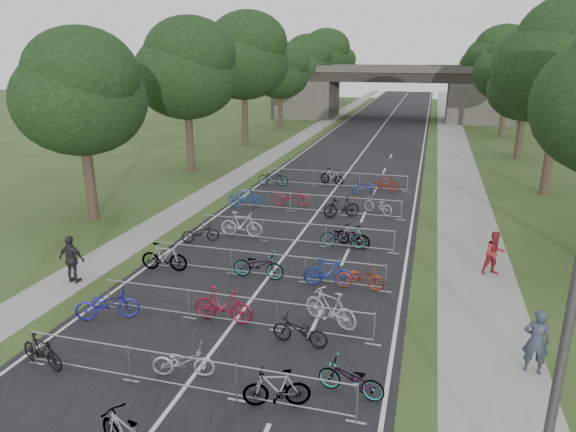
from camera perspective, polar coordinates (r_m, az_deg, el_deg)
name	(u,v)px	position (r m, az deg, el deg)	size (l,w,h in m)	color
road	(376,135)	(57.67, 9.74, 8.87)	(11.00, 140.00, 0.01)	black
sidewalk_right	(452,138)	(57.42, 17.78, 8.26)	(3.00, 140.00, 0.01)	gray
sidewalk_left	(309,132)	(58.90, 2.38, 9.28)	(2.00, 140.00, 0.01)	gray
lane_markings	(376,135)	(57.67, 9.74, 8.87)	(0.12, 140.00, 0.00)	silver
overpass_bridge	(390,92)	(72.15, 11.22, 13.32)	(31.00, 8.00, 7.05)	#3F3D38
lamppost	(572,316)	(10.05, 29.04, -9.68)	(0.61, 0.65, 8.21)	#4C4C51
tree_left_0	(80,96)	(28.51, -22.07, 12.29)	(6.72, 6.72, 10.25)	#33261C
tree_left_1	(187,71)	(38.71, -11.21, 15.50)	(7.56, 7.56, 11.53)	#33261C
tree_right_1	(566,64)	(35.45, 28.47, 14.59)	(8.18, 8.18, 12.47)	#33261C
tree_left_2	(244,58)	(49.73, -4.87, 17.09)	(8.40, 8.40, 12.81)	#33261C
tree_right_2	(528,87)	(47.31, 25.11, 12.90)	(6.16, 6.16, 9.39)	#33261C
tree_left_3	(281,72)	(61.17, -0.80, 15.71)	(6.72, 6.72, 10.25)	#33261C
tree_right_3	(510,70)	(59.15, 23.46, 14.68)	(7.17, 7.17, 10.93)	#33261C
tree_left_4	(306,63)	(72.74, 1.97, 16.64)	(7.56, 7.56, 11.53)	#33261C
tree_right_4	(499,59)	(71.06, 22.36, 15.86)	(8.18, 8.18, 12.47)	#33261C
tree_left_5	(324,56)	(84.44, 3.99, 17.29)	(8.40, 8.40, 12.81)	#33261C
tree_right_5	(488,72)	(83.04, 21.33, 14.68)	(6.16, 6.16, 9.39)	#33261C
tree_left_6	(337,65)	(96.24, 5.48, 16.32)	(6.72, 6.72, 10.25)	#33261C
tree_right_6	(482,64)	(94.97, 20.76, 15.56)	(7.17, 7.17, 10.93)	#33261C
barrier_row_1	(181,373)	(14.28, -11.78, -16.72)	(9.70, 0.08, 1.10)	#96989D
barrier_row_2	(232,310)	(17.07, -6.24, -10.33)	(9.70, 0.08, 1.10)	#96989D
barrier_row_3	(268,266)	(20.29, -2.29, -5.52)	(9.70, 0.08, 1.10)	#96989D
barrier_row_4	(294,233)	(23.87, 0.63, -1.89)	(9.70, 0.08, 1.10)	#96989D
barrier_row_5	(317,204)	(28.50, 3.23, 1.35)	(9.70, 0.08, 1.10)	#96989D
barrier_row_6	(336,180)	(34.19, 5.40, 4.05)	(9.70, 0.08, 1.10)	#96989D
bike_4	(42,351)	(16.48, -25.67, -13.38)	(0.47, 1.67, 1.00)	black
bike_5	(183,361)	(14.89, -11.55, -15.55)	(0.60, 1.73, 0.91)	#A4A5AC
bike_6	(277,388)	(13.53, -1.26, -18.60)	(0.49, 1.73, 1.04)	#96989D
bike_7	(351,379)	(14.00, 7.00, -17.57)	(0.63, 1.80, 0.95)	#96989D
bike_8	(107,304)	(18.35, -19.45, -9.21)	(0.72, 2.07, 1.09)	#1F1C9A
bike_9	(223,305)	(17.24, -7.22, -9.77)	(0.59, 2.07, 1.25)	maroon
bike_10	(300,331)	(15.96, 1.33, -12.66)	(0.62, 1.78, 0.94)	black
bike_11	(330,308)	(17.00, 4.74, -10.13)	(0.58, 2.04, 1.23)	#A1A2A9
bike_12	(164,257)	(21.57, -13.60, -4.46)	(0.55, 1.96, 1.18)	#96989D
bike_13	(259,265)	(20.35, -3.29, -5.48)	(0.72, 2.06, 1.08)	#96989D
bike_14	(328,272)	(19.66, 4.49, -6.26)	(0.54, 1.90, 1.14)	navy
bike_15	(360,277)	(19.59, 8.03, -6.77)	(0.64, 1.84, 0.96)	maroon
bike_16	(200,233)	(24.49, -9.71, -1.86)	(0.61, 1.74, 0.92)	black
bike_17	(241,225)	(24.88, -5.21, -0.95)	(0.59, 2.08, 1.25)	#98979E
bike_18	(343,237)	(23.53, 6.16, -2.30)	(0.72, 2.06, 1.08)	#96989D
bike_19	(353,236)	(23.75, 7.26, -2.21)	(0.49, 1.72, 1.03)	#96989D
bike_20	(245,197)	(29.76, -4.84, 2.09)	(0.55, 1.94, 1.17)	navy
bike_21	(292,197)	(29.80, 0.44, 2.14)	(0.75, 2.14, 1.13)	maroon
bike_22	(342,207)	(27.86, 5.97, 1.02)	(0.57, 2.01, 1.21)	black
bike_23	(378,205)	(28.85, 9.96, 1.19)	(0.65, 1.86, 0.98)	#93939A
bike_24	(273,178)	(34.63, -1.68, 4.28)	(0.71, 2.03, 1.06)	#96989D
bike_25	(332,177)	(34.97, 4.91, 4.37)	(0.51, 1.81, 1.09)	#96989D
bike_26	(365,187)	(32.98, 8.56, 3.25)	(0.59, 1.70, 0.89)	navy
bike_27	(386,183)	(33.74, 10.81, 3.57)	(0.48, 1.70, 1.02)	maroon
pedestrian_a	(536,341)	(16.04, 25.85, -12.42)	(0.70, 0.46, 1.92)	#2D3544
pedestrian_b	(495,253)	(22.11, 21.98, -3.88)	(0.87, 0.68, 1.80)	maroon
pedestrian_c	(72,260)	(21.46, -22.89, -4.48)	(1.11, 0.46, 1.90)	black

